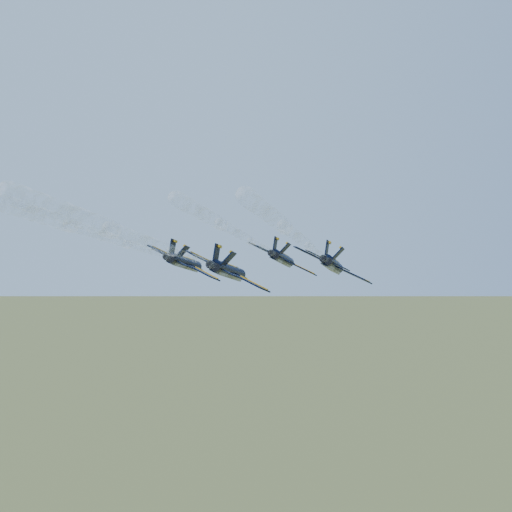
{
  "coord_description": "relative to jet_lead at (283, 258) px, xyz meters",
  "views": [
    {
      "loc": [
        -17.93,
        -110.19,
        110.24
      ],
      "look_at": [
        -3.64,
        5.06,
        103.37
      ],
      "focal_mm": 55.0,
      "sensor_mm": 36.0,
      "label": 1
    }
  ],
  "objects": [
    {
      "name": "smoke_trail_left",
      "position": [
        -29.68,
        -41.52,
        0.03
      ],
      "size": [
        19.42,
        45.19,
        2.09
      ],
      "rotation": [
        0.0,
        0.46,
        -0.38
      ],
      "color": "white"
    },
    {
      "name": "jet_left",
      "position": [
        -16.02,
        -7.51,
        0.0
      ],
      "size": [
        10.92,
        16.16,
        5.59
      ],
      "rotation": [
        0.0,
        0.46,
        -0.38
      ],
      "color": "black"
    },
    {
      "name": "smoke_trail_right",
      "position": [
        -8.66,
        -48.82,
        0.03
      ],
      "size": [
        19.42,
        45.19,
        2.09
      ],
      "rotation": [
        0.0,
        0.46,
        -0.38
      ],
      "color": "white"
    },
    {
      "name": "smoke_trail_lead",
      "position": [
        -13.65,
        -34.01,
        0.03
      ],
      "size": [
        19.42,
        45.19,
        2.09
      ],
      "rotation": [
        0.0,
        0.46,
        -0.38
      ],
      "color": "white"
    },
    {
      "name": "jet_slot",
      "position": [
        -10.92,
        -24.14,
        0.0
      ],
      "size": [
        10.92,
        16.16,
        5.59
      ],
      "rotation": [
        0.0,
        0.46,
        -0.38
      ],
      "color": "black"
    },
    {
      "name": "jet_lead",
      "position": [
        0.0,
        0.0,
        0.0
      ],
      "size": [
        10.92,
        16.16,
        5.59
      ],
      "rotation": [
        0.0,
        0.46,
        -0.38
      ],
      "color": "black"
    },
    {
      "name": "smoke_trail_slot",
      "position": [
        -24.57,
        -58.15,
        0.03
      ],
      "size": [
        19.42,
        45.19,
        2.09
      ],
      "rotation": [
        0.0,
        0.46,
        -0.38
      ],
      "color": "white"
    },
    {
      "name": "jet_right",
      "position": [
        4.99,
        -14.81,
        0.0
      ],
      "size": [
        10.92,
        16.16,
        5.59
      ],
      "rotation": [
        0.0,
        0.46,
        -0.38
      ],
      "color": "black"
    }
  ]
}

